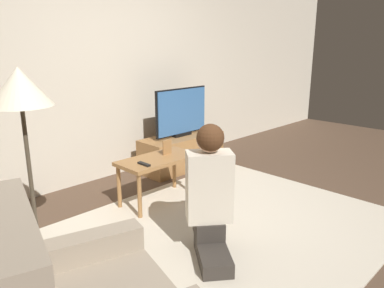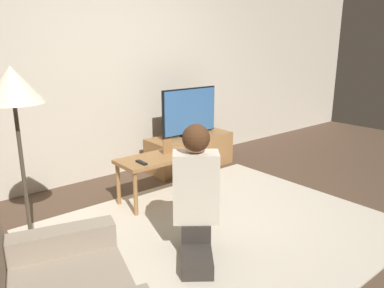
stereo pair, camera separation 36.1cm
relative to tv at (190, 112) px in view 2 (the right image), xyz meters
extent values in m
plane|color=brown|center=(-0.89, -1.50, -0.73)|extent=(10.00, 10.00, 0.00)
cube|color=beige|center=(-0.89, 0.43, 0.57)|extent=(10.00, 0.06, 2.60)
cube|color=beige|center=(-0.89, -1.50, -0.72)|extent=(2.85, 2.32, 0.02)
cube|color=olive|center=(0.00, 0.00, -0.52)|extent=(1.13, 0.44, 0.43)
cube|color=black|center=(0.00, 0.00, -0.29)|extent=(0.28, 0.08, 0.04)
cube|color=black|center=(0.00, 0.00, 0.01)|extent=(0.83, 0.03, 0.58)
cube|color=#38669E|center=(0.00, 0.00, 0.01)|extent=(0.80, 0.04, 0.55)
cube|color=olive|center=(-0.93, -0.63, -0.27)|extent=(0.81, 0.40, 0.04)
cylinder|color=olive|center=(-1.29, -0.79, -0.51)|extent=(0.04, 0.04, 0.44)
cylinder|color=olive|center=(-0.57, -0.79, -0.51)|extent=(0.04, 0.04, 0.44)
cylinder|color=olive|center=(-1.29, -0.47, -0.51)|extent=(0.04, 0.04, 0.44)
cylinder|color=olive|center=(-0.57, -0.47, -0.51)|extent=(0.04, 0.04, 0.44)
cylinder|color=#4C4233|center=(-2.23, -0.77, -0.72)|extent=(0.28, 0.28, 0.03)
cylinder|color=#4C4233|center=(-2.23, -0.77, -0.02)|extent=(0.03, 0.03, 1.36)
cone|color=#EFE5C6|center=(-2.23, -0.77, 0.56)|extent=(0.43, 0.43, 0.26)
cube|color=gray|center=(-2.36, -1.62, -0.46)|extent=(0.76, 0.34, 0.56)
cube|color=#332D28|center=(-1.36, -1.75, -0.66)|extent=(0.46, 0.51, 0.11)
cube|color=#332D28|center=(-1.25, -1.60, -0.54)|extent=(0.32, 0.32, 0.14)
cube|color=beige|center=(-1.25, -1.60, -0.20)|extent=(0.39, 0.37, 0.54)
sphere|color=#DBAD8E|center=(-1.25, -1.60, 0.17)|extent=(0.20, 0.20, 0.20)
sphere|color=#4C2D19|center=(-1.26, -1.62, 0.19)|extent=(0.20, 0.20, 0.20)
cube|color=black|center=(-1.02, -1.31, -0.17)|extent=(0.13, 0.11, 0.04)
cylinder|color=beige|center=(-1.02, -1.47, -0.17)|extent=(0.24, 0.28, 0.07)
cylinder|color=beige|center=(-1.18, -1.34, -0.17)|extent=(0.24, 0.28, 0.07)
cube|color=olive|center=(-0.79, -0.60, -0.18)|extent=(0.11, 0.01, 0.15)
cube|color=black|center=(-1.17, -0.71, -0.25)|extent=(0.04, 0.15, 0.02)
camera|label=1|loc=(-3.21, -3.35, 0.85)|focal=35.00mm
camera|label=2|loc=(-2.94, -3.60, 0.85)|focal=35.00mm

